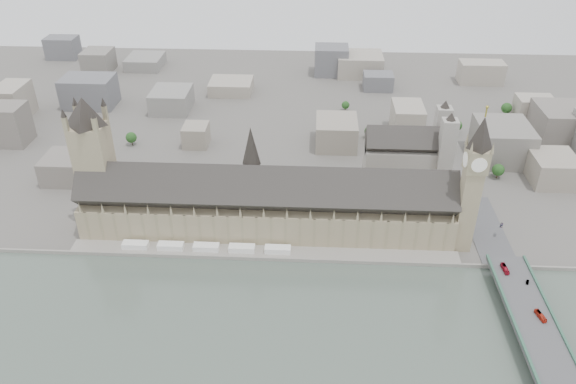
{
  "coord_description": "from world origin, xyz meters",
  "views": [
    {
      "loc": [
        33.3,
        -315.71,
        241.65
      ],
      "look_at": [
        15.92,
        16.49,
        36.46
      ],
      "focal_mm": 35.0,
      "sensor_mm": 36.0,
      "label": 1
    }
  ],
  "objects_px": {
    "red_bus_south": "(540,316)",
    "car_silver": "(528,282)",
    "red_bus_north": "(505,269)",
    "car_approach": "(501,225)",
    "palace_of_westminster": "(266,205)",
    "victoria_tower": "(94,157)",
    "westminster_bridge": "(540,345)",
    "westminster_abbey": "(409,157)",
    "elizabeth_tower": "(473,176)"
  },
  "relations": [
    {
      "from": "red_bus_south",
      "to": "car_silver",
      "type": "bearing_deg",
      "value": 72.56
    },
    {
      "from": "red_bus_north",
      "to": "car_approach",
      "type": "distance_m",
      "value": 51.24
    },
    {
      "from": "red_bus_north",
      "to": "car_silver",
      "type": "relative_size",
      "value": 2.43
    },
    {
      "from": "red_bus_north",
      "to": "car_approach",
      "type": "xyz_separation_m",
      "value": [
        11.33,
        49.97,
        -0.74
      ]
    },
    {
      "from": "palace_of_westminster",
      "to": "victoria_tower",
      "type": "relative_size",
      "value": 2.65
    },
    {
      "from": "westminster_bridge",
      "to": "red_bus_north",
      "type": "relative_size",
      "value": 31.25
    },
    {
      "from": "westminster_bridge",
      "to": "red_bus_north",
      "type": "distance_m",
      "value": 58.62
    },
    {
      "from": "red_bus_north",
      "to": "red_bus_south",
      "type": "xyz_separation_m",
      "value": [
        8.78,
        -41.81,
        -0.07
      ]
    },
    {
      "from": "palace_of_westminster",
      "to": "red_bus_south",
      "type": "height_order",
      "value": "palace_of_westminster"
    },
    {
      "from": "westminster_abbey",
      "to": "red_bus_north",
      "type": "distance_m",
      "value": 133.49
    },
    {
      "from": "westminster_abbey",
      "to": "car_silver",
      "type": "bearing_deg",
      "value": -67.16
    },
    {
      "from": "victoria_tower",
      "to": "red_bus_south",
      "type": "distance_m",
      "value": 307.23
    },
    {
      "from": "victoria_tower",
      "to": "red_bus_north",
      "type": "height_order",
      "value": "victoria_tower"
    },
    {
      "from": "victoria_tower",
      "to": "car_silver",
      "type": "distance_m",
      "value": 301.12
    },
    {
      "from": "victoria_tower",
      "to": "palace_of_westminster",
      "type": "bearing_deg",
      "value": -2.96
    },
    {
      "from": "westminster_abbey",
      "to": "red_bus_south",
      "type": "relative_size",
      "value": 6.85
    },
    {
      "from": "westminster_bridge",
      "to": "red_bus_south",
      "type": "relative_size",
      "value": 32.75
    },
    {
      "from": "red_bus_north",
      "to": "car_silver",
      "type": "bearing_deg",
      "value": -50.72
    },
    {
      "from": "red_bus_north",
      "to": "car_approach",
      "type": "relative_size",
      "value": 2.12
    },
    {
      "from": "westminster_bridge",
      "to": "red_bus_south",
      "type": "bearing_deg",
      "value": 75.65
    },
    {
      "from": "car_silver",
      "to": "elizabeth_tower",
      "type": "bearing_deg",
      "value": 143.53
    },
    {
      "from": "elizabeth_tower",
      "to": "red_bus_north",
      "type": "relative_size",
      "value": 10.34
    },
    {
      "from": "palace_of_westminster",
      "to": "car_approach",
      "type": "bearing_deg",
      "value": 0.28
    },
    {
      "from": "palace_of_westminster",
      "to": "victoria_tower",
      "type": "xyz_separation_m",
      "value": [
        -122.0,
        6.3,
        32.5
      ]
    },
    {
      "from": "westminster_bridge",
      "to": "car_silver",
      "type": "height_order",
      "value": "car_silver"
    },
    {
      "from": "westminster_abbey",
      "to": "car_approach",
      "type": "xyz_separation_m",
      "value": [
        57.78,
        -74.47,
        -14.12
      ]
    },
    {
      "from": "palace_of_westminster",
      "to": "westminster_bridge",
      "type": "xyz_separation_m",
      "value": [
        162.0,
        -107.2,
        -17.58
      ]
    },
    {
      "from": "westminster_abbey",
      "to": "westminster_bridge",
      "type": "bearing_deg",
      "value": -74.36
    },
    {
      "from": "palace_of_westminster",
      "to": "red_bus_north",
      "type": "height_order",
      "value": "palace_of_westminster"
    },
    {
      "from": "car_silver",
      "to": "palace_of_westminster",
      "type": "bearing_deg",
      "value": -177.97
    },
    {
      "from": "palace_of_westminster",
      "to": "elizabeth_tower",
      "type": "relative_size",
      "value": 2.47
    },
    {
      "from": "red_bus_north",
      "to": "car_approach",
      "type": "bearing_deg",
      "value": 73.41
    },
    {
      "from": "elizabeth_tower",
      "to": "car_approach",
      "type": "xyz_separation_m",
      "value": [
        30.71,
        12.53,
        -47.13
      ]
    },
    {
      "from": "westminster_bridge",
      "to": "red_bus_north",
      "type": "bearing_deg",
      "value": 94.55
    },
    {
      "from": "elizabeth_tower",
      "to": "car_silver",
      "type": "relative_size",
      "value": 25.12
    },
    {
      "from": "elizabeth_tower",
      "to": "victoria_tower",
      "type": "distance_m",
      "value": 260.64
    },
    {
      "from": "palace_of_westminster",
      "to": "victoria_tower",
      "type": "bearing_deg",
      "value": 177.04
    },
    {
      "from": "elizabeth_tower",
      "to": "victoria_tower",
      "type": "height_order",
      "value": "elizabeth_tower"
    },
    {
      "from": "palace_of_westminster",
      "to": "elizabeth_tower",
      "type": "xyz_separation_m",
      "value": [
        138.0,
        -11.7,
        35.38
      ]
    },
    {
      "from": "westminster_bridge",
      "to": "elizabeth_tower",
      "type": "bearing_deg",
      "value": 104.11
    },
    {
      "from": "red_bus_north",
      "to": "car_silver",
      "type": "height_order",
      "value": "red_bus_north"
    },
    {
      "from": "palace_of_westminster",
      "to": "victoria_tower",
      "type": "distance_m",
      "value": 126.41
    },
    {
      "from": "westminster_abbey",
      "to": "red_bus_north",
      "type": "relative_size",
      "value": 6.54
    },
    {
      "from": "victoria_tower",
      "to": "car_silver",
      "type": "bearing_deg",
      "value": -13.0
    },
    {
      "from": "victoria_tower",
      "to": "westminster_bridge",
      "type": "bearing_deg",
      "value": -21.78
    },
    {
      "from": "palace_of_westminster",
      "to": "elizabeth_tower",
      "type": "distance_m",
      "value": 142.94
    },
    {
      "from": "palace_of_westminster",
      "to": "elizabeth_tower",
      "type": "bearing_deg",
      "value": -4.85
    },
    {
      "from": "red_bus_south",
      "to": "car_silver",
      "type": "distance_m",
      "value": 30.31
    },
    {
      "from": "red_bus_south",
      "to": "car_silver",
      "type": "relative_size",
      "value": 2.32
    },
    {
      "from": "elizabeth_tower",
      "to": "red_bus_north",
      "type": "height_order",
      "value": "elizabeth_tower"
    }
  ]
}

